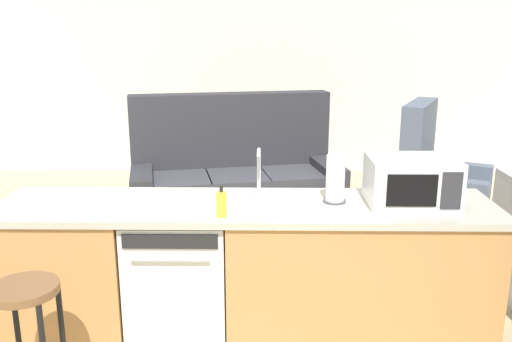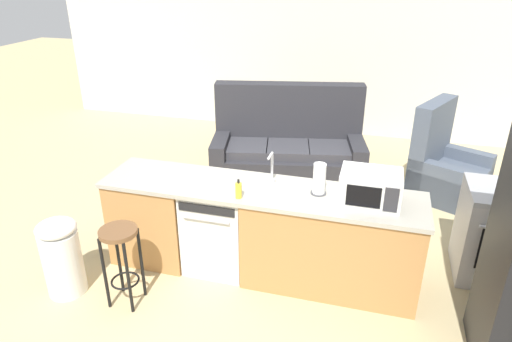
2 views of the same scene
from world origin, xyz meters
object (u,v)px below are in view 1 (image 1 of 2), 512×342
object	(u,v)px
couch	(235,184)
bar_stool	(28,325)
dishwasher	(180,278)
paper_towel_roll	(335,179)
soap_bottle	(221,204)
microwave	(412,181)
armchair	(435,188)

from	to	relation	value
couch	bar_stool	bearing A→B (deg)	-105.89
dishwasher	paper_towel_roll	size ratio (longest dim) A/B	2.98
soap_bottle	couch	world-z (taller)	couch
dishwasher	paper_towel_roll	distance (m)	1.11
bar_stool	microwave	bearing A→B (deg)	20.57
paper_towel_roll	couch	size ratio (longest dim) A/B	0.13
microwave	paper_towel_roll	size ratio (longest dim) A/B	1.77
paper_towel_roll	armchair	bearing A→B (deg)	58.90
dishwasher	paper_towel_roll	bearing A→B (deg)	2.70
armchair	couch	bearing A→B (deg)	-179.09
soap_bottle	microwave	bearing A→B (deg)	11.52
microwave	couch	bearing A→B (deg)	117.87
microwave	armchair	distance (m)	2.46
dishwasher	couch	distance (m)	2.17
dishwasher	bar_stool	xyz separation A→B (m)	(-0.61, -0.74, 0.11)
dishwasher	couch	world-z (taller)	couch
microwave	soap_bottle	bearing A→B (deg)	-168.48
paper_towel_roll	dishwasher	bearing A→B (deg)	-177.30
soap_bottle	couch	distance (m)	2.45
armchair	paper_towel_roll	bearing A→B (deg)	-121.10
paper_towel_roll	bar_stool	world-z (taller)	paper_towel_roll
paper_towel_roll	bar_stool	xyz separation A→B (m)	(-1.54, -0.78, -0.50)
microwave	bar_stool	xyz separation A→B (m)	(-1.97, -0.74, -0.50)
soap_bottle	bar_stool	distance (m)	1.12
dishwasher	soap_bottle	distance (m)	0.66
armchair	microwave	bearing A→B (deg)	-111.45
couch	armchair	world-z (taller)	couch
microwave	couch	size ratio (longest dim) A/B	0.23
couch	soap_bottle	bearing A→B (deg)	-88.56
soap_bottle	couch	xyz separation A→B (m)	(-0.06, 2.38, -0.58)
dishwasher	armchair	xyz separation A→B (m)	(2.22, 2.19, -0.07)
paper_towel_roll	soap_bottle	bearing A→B (deg)	-157.73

